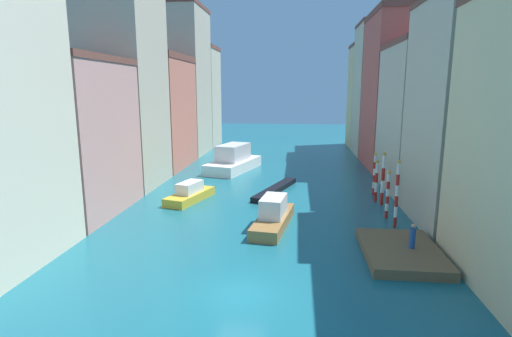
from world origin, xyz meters
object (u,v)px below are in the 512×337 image
Objects in this scene: waterfront_dock at (401,252)px; mooring_pole_4 at (374,173)px; mooring_pole_3 at (376,181)px; mooring_pole_2 at (383,178)px; gondola_black at (275,189)px; motorboat_1 at (273,216)px; motorboat_0 at (190,194)px; mooring_pole_1 at (388,194)px; mooring_pole_0 at (397,194)px; vaporetto_white at (233,161)px; person_on_dock at (412,237)px.

mooring_pole_4 is (1.02, 14.93, 1.83)m from waterfront_dock.
waterfront_dock is at bearing -93.44° from mooring_pole_3.
waterfront_dock is at bearing -95.48° from mooring_pole_2.
mooring_pole_2 is 0.51× the size of gondola_black.
gondola_black is at bearing 92.31° from motorboat_1.
gondola_black is 1.48× the size of motorboat_0.
mooring_pole_3 is (0.04, 4.85, -0.01)m from mooring_pole_1.
mooring_pole_0 is 13.70m from gondola_black.
mooring_pole_3 is (-0.35, 1.04, -0.45)m from mooring_pole_2.
mooring_pole_3 is (-0.09, 7.14, -0.63)m from mooring_pole_0.
vaporetto_white is 11.93m from gondola_black.
waterfront_dock is at bearing -34.18° from motorboat_0.
mooring_pole_1 is (-0.13, 2.29, -0.62)m from mooring_pole_0.
mooring_pole_4 is at bearing 48.20° from motorboat_1.
mooring_pole_2 is at bearing -71.67° from mooring_pole_3.
mooring_pole_1 reaches higher than vaporetto_white.
motorboat_1 is at bearing -131.80° from mooring_pole_4.
gondola_black is (-9.60, 0.08, -1.87)m from mooring_pole_4.
person_on_dock is 0.30× the size of mooring_pole_0.
mooring_pole_0 is 1.08× the size of mooring_pole_2.
waterfront_dock is at bearing 175.16° from person_on_dock.
person_on_dock is 29.51m from vaporetto_white.
person_on_dock is at bearing -91.65° from mooring_pole_4.
person_on_dock is 5.55m from mooring_pole_0.
mooring_pole_2 is 0.63× the size of motorboat_1.
mooring_pole_2 is 0.47× the size of vaporetto_white.
mooring_pole_0 is 1.33× the size of mooring_pole_1.
motorboat_0 is (-17.34, -0.40, -1.77)m from mooring_pole_2.
vaporetto_white is (-15.48, 10.41, -0.87)m from mooring_pole_4.
motorboat_0 is at bearing -152.61° from gondola_black.
mooring_pole_3 is 0.38× the size of vaporetto_white.
mooring_pole_0 is at bearing -91.06° from mooring_pole_4.
vaporetto_white is (-15.56, 13.90, -1.16)m from mooring_pole_2.
person_on_dock is (0.59, -0.05, 1.01)m from waterfront_dock.
person_on_dock is 0.40× the size of mooring_pole_3.
motorboat_1 reaches higher than waterfront_dock.
mooring_pole_4 is at bearing 83.70° from mooring_pole_3.
gondola_black is at bearing 27.39° from motorboat_0.
mooring_pole_4 reaches higher than gondola_black.
mooring_pole_1 is at bearing -92.40° from mooring_pole_4.
mooring_pole_2 is 0.76× the size of motorboat_0.
mooring_pole_3 is 2.47m from mooring_pole_4.
gondola_black is 10.37m from motorboat_1.
mooring_pole_4 reaches higher than person_on_dock.
mooring_pole_0 is at bearing -18.43° from motorboat_0.
mooring_pole_4 is 0.45× the size of gondola_black.
mooring_pole_1 is 11.99m from gondola_black.
mooring_pole_1 is at bearing -49.39° from vaporetto_white.
mooring_pole_0 is 0.50× the size of vaporetto_white.
vaporetto_white is 1.36× the size of motorboat_1.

